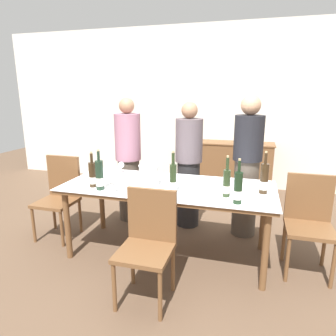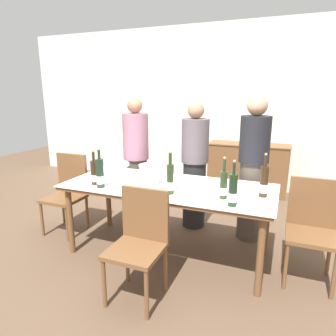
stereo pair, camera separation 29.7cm
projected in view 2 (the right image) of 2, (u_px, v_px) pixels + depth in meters
name	position (u px, v px, depth m)	size (l,w,h in m)	color
ground_plane	(168.00, 253.00, 3.20)	(12.00, 12.00, 0.00)	brown
back_wall	(224.00, 108.00, 5.25)	(8.00, 0.10, 2.80)	silver
sideboard_cabinet	(247.00, 168.00, 5.05)	(1.31, 0.46, 0.84)	brown
dining_table	(168.00, 191.00, 3.03)	(2.10, 0.92, 0.76)	brown
ice_bucket	(149.00, 174.00, 3.00)	(0.20, 0.20, 0.21)	white
wine_bottle_0	(223.00, 185.00, 2.61)	(0.07, 0.07, 0.37)	#28381E
wine_bottle_1	(94.00, 173.00, 3.02)	(0.07, 0.07, 0.35)	#332314
wine_bottle_2	(233.00, 191.00, 2.44)	(0.07, 0.07, 0.39)	black
wine_bottle_3	(100.00, 174.00, 2.92)	(0.08, 0.08, 0.39)	#1E3323
wine_bottle_4	(170.00, 179.00, 2.73)	(0.06, 0.06, 0.40)	#28381E
wine_bottle_5	(264.00, 182.00, 2.66)	(0.08, 0.08, 0.40)	#332314
wine_glass_0	(113.00, 180.00, 2.81)	(0.08, 0.08, 0.16)	white
wine_glass_1	(122.00, 169.00, 3.30)	(0.07, 0.07, 0.13)	white
wine_glass_2	(126.00, 164.00, 3.52)	(0.07, 0.07, 0.13)	white
chair_right_end	(312.00, 224.00, 2.67)	(0.42, 0.42, 0.92)	brown
chair_near_front	(140.00, 237.00, 2.45)	(0.42, 0.42, 0.91)	brown
chair_left_end	(68.00, 189.00, 3.64)	(0.42, 0.42, 0.94)	brown
person_host	(136.00, 160.00, 3.94)	(0.33, 0.33, 1.60)	#51473D
person_guest_left	(195.00, 167.00, 3.68)	(0.33, 0.33, 1.56)	#262628
person_guest_right	(253.00, 170.00, 3.35)	(0.33, 0.33, 1.64)	#51473D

